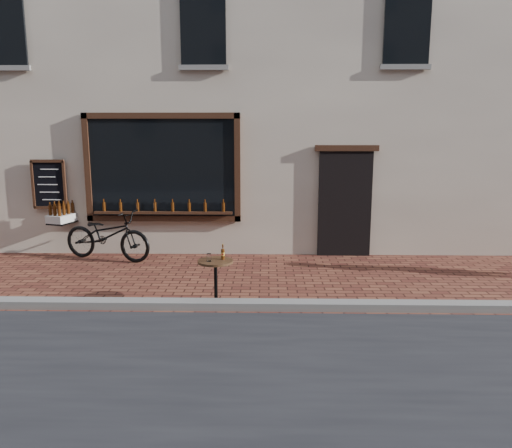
{
  "coord_description": "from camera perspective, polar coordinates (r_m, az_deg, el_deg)",
  "views": [
    {
      "loc": [
        0.28,
        -6.88,
        2.64
      ],
      "look_at": [
        0.09,
        1.2,
        1.1
      ],
      "focal_mm": 35.0,
      "sensor_mm": 36.0,
      "label": 1
    }
  ],
  "objects": [
    {
      "name": "shop_building",
      "position": [
        13.59,
        0.12,
        20.79
      ],
      "size": [
        28.0,
        6.2,
        10.0
      ],
      "color": "beige",
      "rests_on": "ground"
    },
    {
      "name": "cargo_bicycle",
      "position": [
        10.63,
        -16.82,
        -1.14
      ],
      "size": [
        2.35,
        1.28,
        1.11
      ],
      "rotation": [
        0.0,
        0.0,
        1.27
      ],
      "color": "black",
      "rests_on": "ground"
    },
    {
      "name": "ground",
      "position": [
        7.38,
        -0.96,
        -10.19
      ],
      "size": [
        90.0,
        90.0,
        0.0
      ],
      "primitive_type": "plane",
      "color": "#4D2119",
      "rests_on": "ground"
    },
    {
      "name": "kerb",
      "position": [
        7.55,
        -0.9,
        -9.22
      ],
      "size": [
        90.0,
        0.25,
        0.12
      ],
      "primitive_type": "cube",
      "color": "slate",
      "rests_on": "ground"
    },
    {
      "name": "bistro_table",
      "position": [
        7.62,
        -4.61,
        -5.6
      ],
      "size": [
        0.54,
        0.54,
        0.93
      ],
      "color": "black",
      "rests_on": "ground"
    }
  ]
}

